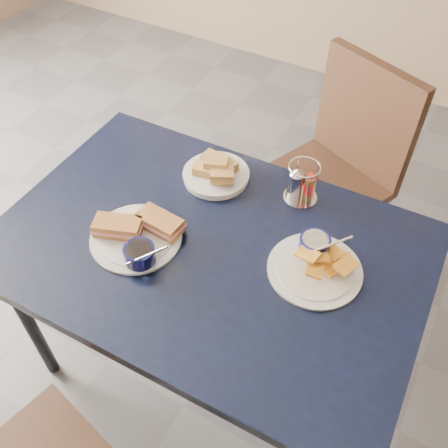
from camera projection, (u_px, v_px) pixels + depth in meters
The scene contains 7 objects.
ground at pixel (184, 406), 1.91m from camera, with size 6.00×6.00×0.00m, color #4B4B50.
dining_table at pixel (209, 258), 1.53m from camera, with size 1.29×0.87×0.75m.
chair_far at pixel (333, 158), 2.06m from camera, with size 0.58×0.59×0.95m.
sandwich_plate at pixel (138, 235), 1.48m from camera, with size 0.30×0.28×0.12m.
plantain_plate at pixel (316, 260), 1.42m from camera, with size 0.27×0.27×0.12m.
bread_basket at pixel (216, 172), 1.66m from camera, with size 0.22×0.22×0.08m.
condiment_caddy at pixel (301, 184), 1.58m from camera, with size 0.11×0.11×0.14m.
Camera 1 is at (0.51, -0.59, 1.89)m, focal length 40.00 mm.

